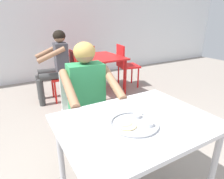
% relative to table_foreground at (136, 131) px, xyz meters
% --- Properties ---
extents(back_wall, '(12.00, 0.12, 3.40)m').
position_rel_table_foreground_xyz_m(back_wall, '(-0.07, 3.78, 1.04)').
color(back_wall, white).
rests_on(back_wall, ground).
extents(table_foreground, '(1.03, 0.78, 0.75)m').
position_rel_table_foreground_xyz_m(table_foreground, '(0.00, 0.00, 0.00)').
color(table_foreground, silver).
rests_on(table_foreground, ground).
extents(thali_tray, '(0.32, 0.32, 0.03)m').
position_rel_table_foreground_xyz_m(thali_tray, '(-0.05, -0.04, 0.10)').
color(thali_tray, '#B7BABF').
rests_on(thali_tray, table_foreground).
extents(chair_foreground, '(0.47, 0.48, 0.86)m').
position_rel_table_foreground_xyz_m(chair_foreground, '(-0.04, 0.90, -0.17)').
color(chair_foreground, silver).
rests_on(chair_foreground, ground).
extents(diner_foreground, '(0.53, 0.58, 1.19)m').
position_rel_table_foreground_xyz_m(diner_foreground, '(-0.05, 0.67, 0.05)').
color(diner_foreground, '#3E3E3E').
rests_on(diner_foreground, ground).
extents(table_background_red, '(0.83, 0.93, 0.71)m').
position_rel_table_foreground_xyz_m(table_background_red, '(0.87, 2.35, -0.03)').
color(table_background_red, red).
rests_on(table_background_red, ground).
extents(chair_red_left, '(0.47, 0.46, 0.86)m').
position_rel_table_foreground_xyz_m(chair_red_left, '(0.25, 2.35, -0.17)').
color(chair_red_left, red).
rests_on(chair_red_left, ground).
extents(chair_red_right, '(0.47, 0.48, 0.88)m').
position_rel_table_foreground_xyz_m(chair_red_right, '(1.49, 2.37, -0.15)').
color(chair_red_right, red).
rests_on(chair_red_right, ground).
extents(chair_red_far, '(0.43, 0.42, 0.84)m').
position_rel_table_foreground_xyz_m(chair_red_far, '(0.83, 2.97, -0.18)').
color(chair_red_far, red).
rests_on(chair_red_far, ground).
extents(patron_background, '(0.58, 0.53, 1.21)m').
position_rel_table_foreground_xyz_m(patron_background, '(0.08, 2.36, 0.06)').
color(patron_background, '#393939').
rests_on(patron_background, ground).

